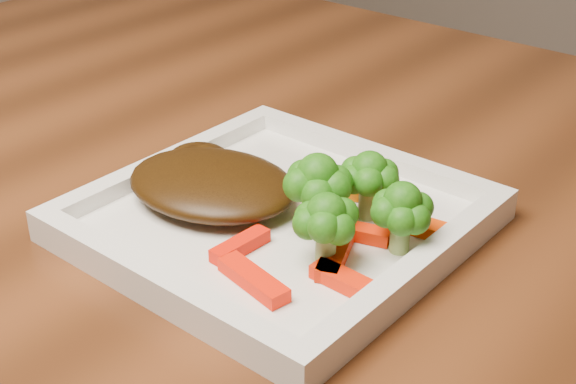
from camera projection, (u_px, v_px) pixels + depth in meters
The scene contains 13 objects.
plate at pixel (278, 223), 0.63m from camera, with size 0.27×0.27×0.01m, color white.
steak at pixel (212, 184), 0.64m from camera, with size 0.14×0.11×0.03m, color #392108.
broccoli_0 at pixel (369, 177), 0.61m from camera, with size 0.05×0.05×0.07m, color #286A11, non-canonical shape.
broccoli_1 at pixel (402, 212), 0.57m from camera, with size 0.05×0.05×0.06m, color #266911, non-canonical shape.
broccoli_2 at pixel (326, 228), 0.55m from camera, with size 0.05×0.05×0.06m, color #1B7613, non-canonical shape.
broccoli_3 at pixel (317, 194), 0.59m from camera, with size 0.06×0.06×0.06m, color #1F6F12, non-canonical shape.
carrot_0 at pixel (253, 279), 0.54m from camera, with size 0.06×0.02×0.01m, color #FF1A04.
carrot_1 at pixel (350, 283), 0.54m from camera, with size 0.06×0.02×0.01m, color #F42103.
carrot_2 at pixel (240, 245), 0.58m from camera, with size 0.05×0.01×0.01m, color #F61504.
carrot_3 at pixel (422, 227), 0.60m from camera, with size 0.06×0.02×0.01m, color #FF4104.
carrot_4 at pixel (332, 190), 0.65m from camera, with size 0.05×0.01×0.01m, color #F76904.
carrot_5 at pixel (335, 255), 0.57m from camera, with size 0.06×0.02×0.01m, color red.
carrot_6 at pixel (356, 231), 0.59m from camera, with size 0.05×0.01×0.01m, color #FF2704.
Camera 1 is at (0.26, -0.64, 1.08)m, focal length 50.00 mm.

